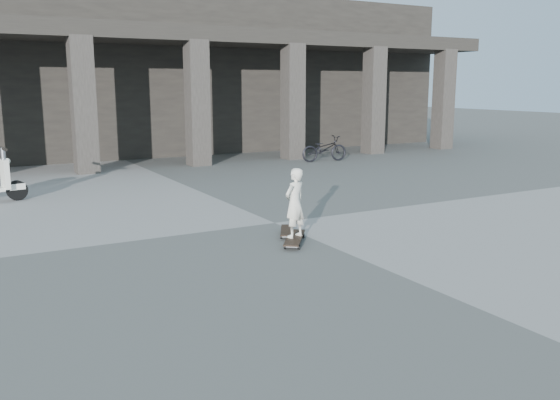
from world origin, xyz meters
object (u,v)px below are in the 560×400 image
longboard (295,238)px  skateboard_spare (287,231)px  child (295,203)px  bicycle (324,149)px

longboard → skateboard_spare: (0.16, 0.55, -0.01)m
skateboard_spare → child: (-0.16, -0.55, 0.61)m
longboard → bicycle: bearing=1.1°
skateboard_spare → child: 0.84m
skateboard_spare → child: bearing=-165.7°
skateboard_spare → bicycle: size_ratio=0.47×
skateboard_spare → child: child is taller
child → skateboard_spare: bearing=-127.4°
longboard → skateboard_spare: size_ratio=1.28×
bicycle → child: bearing=150.2°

